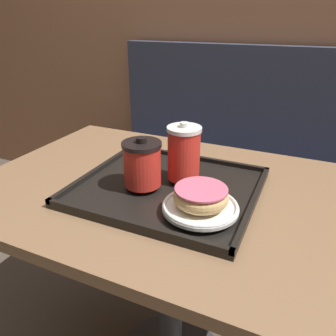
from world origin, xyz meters
TOP-DOWN VIEW (x-y plane):
  - booth_bench at (0.10, 0.87)m, footprint 1.59×0.44m
  - cafe_table at (0.00, 0.00)m, footprint 1.04×0.70m
  - serving_tray at (0.00, -0.02)m, footprint 0.45×0.40m
  - coffee_cup_front at (-0.05, -0.05)m, footprint 0.10×0.10m
  - coffee_cup_rear at (0.03, 0.02)m, footprint 0.09×0.09m
  - plate_with_chocolate_donut at (0.12, -0.11)m, footprint 0.17×0.17m
  - donut_chocolate_glazed at (0.12, -0.11)m, footprint 0.12×0.12m
  - spoon at (-0.08, 0.05)m, footprint 0.07×0.16m

SIDE VIEW (x-z plane):
  - booth_bench at x=0.10m, z-range -0.18..0.82m
  - cafe_table at x=0.00m, z-range 0.21..0.93m
  - serving_tray at x=0.00m, z-range 0.71..0.74m
  - spoon at x=-0.08m, z-range 0.74..0.75m
  - plate_with_chocolate_donut at x=0.12m, z-range 0.74..0.76m
  - donut_chocolate_glazed at x=0.12m, z-range 0.76..0.80m
  - coffee_cup_front at x=-0.05m, z-range 0.74..0.86m
  - coffee_cup_rear at x=0.03m, z-range 0.74..0.89m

